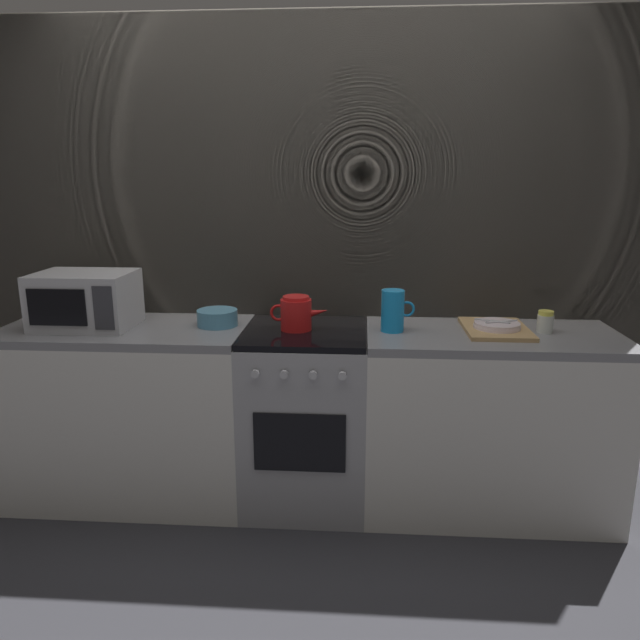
# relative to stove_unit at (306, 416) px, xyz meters

# --- Properties ---
(ground_plane) EXTENTS (8.00, 8.00, 0.00)m
(ground_plane) POSITION_rel_stove_unit_xyz_m (0.00, 0.00, -0.45)
(ground_plane) COLOR #2D2D33
(back_wall) EXTENTS (3.60, 0.05, 2.40)m
(back_wall) POSITION_rel_stove_unit_xyz_m (0.00, 0.32, 0.75)
(back_wall) COLOR #A39989
(back_wall) RESTS_ON ground_plane
(counter_left) EXTENTS (1.20, 0.60, 0.90)m
(counter_left) POSITION_rel_stove_unit_xyz_m (-0.90, 0.00, 0.00)
(counter_left) COLOR silver
(counter_left) RESTS_ON ground_plane
(stove_unit) EXTENTS (0.60, 0.63, 0.90)m
(stove_unit) POSITION_rel_stove_unit_xyz_m (0.00, 0.00, 0.00)
(stove_unit) COLOR #9E9EA3
(stove_unit) RESTS_ON ground_plane
(counter_right) EXTENTS (1.20, 0.60, 0.90)m
(counter_right) POSITION_rel_stove_unit_xyz_m (0.90, 0.00, 0.00)
(counter_right) COLOR silver
(counter_right) RESTS_ON ground_plane
(microwave) EXTENTS (0.46, 0.35, 0.27)m
(microwave) POSITION_rel_stove_unit_xyz_m (-1.08, -0.01, 0.59)
(microwave) COLOR #B2B2B7
(microwave) RESTS_ON counter_left
(kettle) EXTENTS (0.28, 0.15, 0.17)m
(kettle) POSITION_rel_stove_unit_xyz_m (-0.04, -0.00, 0.53)
(kettle) COLOR red
(kettle) RESTS_ON stove_unit
(mixing_bowl) EXTENTS (0.20, 0.20, 0.08)m
(mixing_bowl) POSITION_rel_stove_unit_xyz_m (-0.44, 0.05, 0.49)
(mixing_bowl) COLOR teal
(mixing_bowl) RESTS_ON counter_left
(pitcher) EXTENTS (0.16, 0.11, 0.20)m
(pitcher) POSITION_rel_stove_unit_xyz_m (0.42, 0.01, 0.55)
(pitcher) COLOR #198CD8
(pitcher) RESTS_ON counter_right
(dish_pile) EXTENTS (0.30, 0.40, 0.06)m
(dish_pile) POSITION_rel_stove_unit_xyz_m (0.92, 0.04, 0.47)
(dish_pile) COLOR tan
(dish_pile) RESTS_ON counter_right
(spice_jar) EXTENTS (0.08, 0.08, 0.10)m
(spice_jar) POSITION_rel_stove_unit_xyz_m (1.14, 0.03, 0.50)
(spice_jar) COLOR silver
(spice_jar) RESTS_ON counter_right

